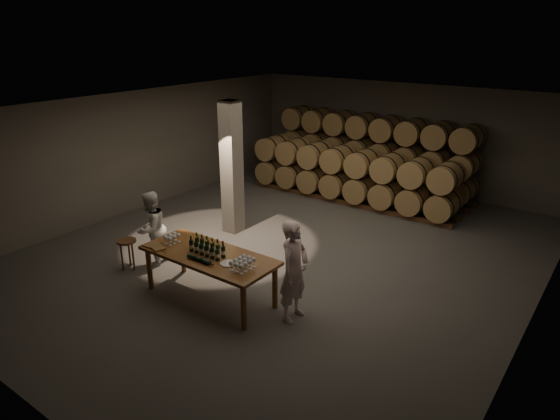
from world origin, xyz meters
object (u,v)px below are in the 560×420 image
Objects in this scene: bottle_cluster at (207,248)px; person_man at (294,271)px; tasting_table at (209,259)px; person_woman at (151,229)px; plate at (228,263)px; notebook_near at (158,248)px; stool at (127,245)px.

bottle_cluster is 1.69m from person_man.
tasting_table is 2.00m from person_woman.
person_man is at bearing 77.64° from person_woman.
plate is (0.56, -0.07, -0.11)m from bottle_cluster.
notebook_near is at bearing -156.59° from tasting_table.
bottle_cluster is 2.61× the size of plate.
notebook_near reaches higher than plate.
person_man is (1.64, 0.35, 0.11)m from tasting_table.
person_woman is at bearing 170.80° from tasting_table.
notebook_near is (-0.91, -0.37, -0.10)m from bottle_cluster.
stool is at bearing -176.43° from bottle_cluster.
person_woman is (-1.97, 0.35, -0.21)m from bottle_cluster.
plate is 0.43× the size of stool.
notebook_near is at bearing 103.56° from person_man.
tasting_table is 0.57m from plate.
tasting_table is 3.97× the size of stool.
person_woman is (0.22, 0.48, 0.27)m from stool.
tasting_table is 9.30× the size of plate.
person_woman is at bearing 170.69° from plate.
bottle_cluster reaches higher than stool.
person_woman is (-1.06, 0.71, -0.11)m from notebook_near.
tasting_table reaches higher than stool.
bottle_cluster is at bearing 100.26° from person_man.
person_woman reaches higher than bottle_cluster.
person_man is at bearing 12.18° from tasting_table.
plate is (0.56, -0.09, 0.11)m from tasting_table.
person_woman is (-1.97, 0.32, 0.01)m from tasting_table.
tasting_table is 3.56× the size of bottle_cluster.
tasting_table is 1.68m from person_man.
notebook_near reaches higher than tasting_table.
tasting_table is 2.21m from stool.
tasting_table is 1.44× the size of person_man.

